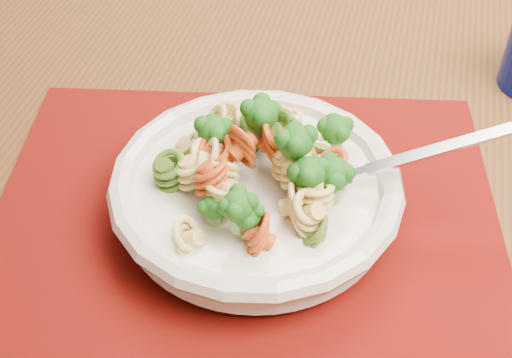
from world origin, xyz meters
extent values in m
cube|color=#4E3116|center=(-0.43, 0.12, 0.73)|extent=(1.77, 1.46, 0.04)
cube|color=#530C03|center=(-0.42, -0.01, 0.75)|extent=(0.46, 0.39, 0.00)
cylinder|color=beige|center=(-0.41, -0.01, 0.76)|extent=(0.10, 0.10, 0.01)
cylinder|color=beige|center=(-0.41, -0.01, 0.78)|extent=(0.21, 0.21, 0.03)
torus|color=beige|center=(-0.41, -0.01, 0.79)|extent=(0.23, 0.23, 0.02)
camera|label=1|loc=(-0.46, -0.40, 1.18)|focal=50.00mm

